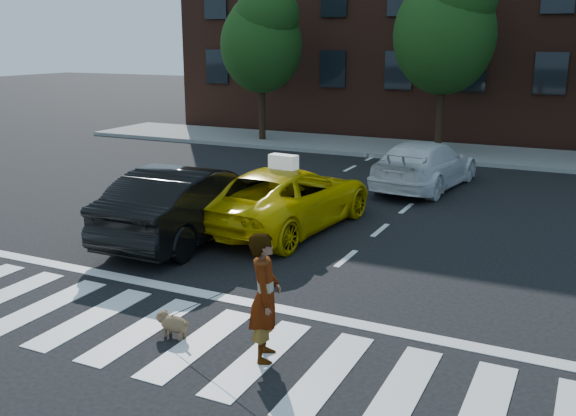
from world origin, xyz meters
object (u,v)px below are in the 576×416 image
(black_sedan, at_px, (190,202))
(woman, at_px, (265,297))
(dog, at_px, (172,323))
(white_suv, at_px, (425,165))
(tree_mid, at_px, (446,22))
(tree_left, at_px, (262,35))
(taxi, at_px, (287,197))

(black_sedan, xyz_separation_m, woman, (4.07, -4.21, 0.09))
(black_sedan, relative_size, dog, 7.75)
(white_suv, bearing_deg, tree_mid, -74.41)
(tree_left, xyz_separation_m, white_suv, (8.37, -5.62, -3.75))
(black_sedan, xyz_separation_m, dog, (2.52, -4.21, -0.60))
(taxi, relative_size, black_sedan, 1.04)
(black_sedan, distance_m, woman, 5.86)
(taxi, distance_m, woman, 6.41)
(tree_left, height_order, taxi, tree_left)
(black_sedan, relative_size, woman, 2.74)
(taxi, xyz_separation_m, woman, (2.52, -5.89, 0.19))
(tree_mid, height_order, dog, tree_mid)
(woman, bearing_deg, dog, 68.00)
(tree_left, relative_size, black_sedan, 1.32)
(taxi, height_order, dog, taxi)
(tree_left, xyz_separation_m, black_sedan, (4.97, -12.75, -3.63))
(dog, bearing_deg, woman, 5.07)
(tree_mid, bearing_deg, tree_left, 180.00)
(tree_mid, bearing_deg, black_sedan, -101.24)
(tree_left, relative_size, dog, 10.23)
(tree_mid, relative_size, woman, 3.95)
(woman, height_order, dog, woman)
(taxi, relative_size, white_suv, 1.07)
(tree_left, bearing_deg, woman, -61.94)
(taxi, relative_size, woman, 2.84)
(tree_left, height_order, white_suv, tree_left)
(taxi, xyz_separation_m, black_sedan, (-1.55, -1.68, 0.10))
(taxi, bearing_deg, tree_left, -53.91)
(woman, bearing_deg, black_sedan, 21.98)
(tree_left, height_order, tree_mid, tree_mid)
(tree_left, relative_size, woman, 3.62)
(tree_mid, distance_m, woman, 17.48)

